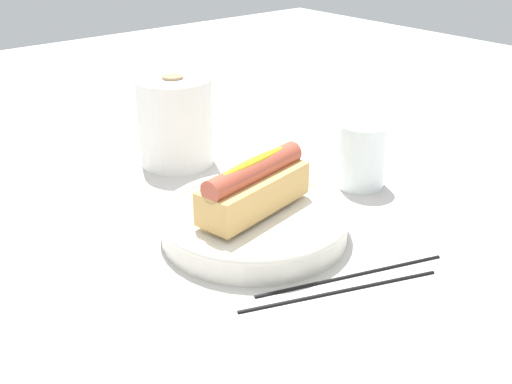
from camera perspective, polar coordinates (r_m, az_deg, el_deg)
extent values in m
plane|color=beige|center=(0.72, 0.64, -4.51)|extent=(2.40, 2.40, 0.00)
cylinder|color=silver|center=(0.73, 0.00, -2.93)|extent=(0.22, 0.22, 0.03)
torus|color=silver|center=(0.72, 0.00, -1.87)|extent=(0.23, 0.23, 0.01)
cube|color=tan|center=(0.71, 0.00, 0.00)|extent=(0.16, 0.08, 0.04)
cylinder|color=#B24C38|center=(0.70, 0.00, 2.06)|extent=(0.15, 0.05, 0.03)
ellipsoid|color=gold|center=(0.69, 0.00, 2.95)|extent=(0.11, 0.03, 0.01)
cylinder|color=white|center=(0.85, 9.81, 3.42)|extent=(0.07, 0.07, 0.09)
cylinder|color=silver|center=(0.86, 9.74, 2.64)|extent=(0.06, 0.06, 0.06)
cylinder|color=white|center=(0.92, -7.52, 6.50)|extent=(0.11, 0.11, 0.13)
cylinder|color=#997A5B|center=(0.90, -7.77, 10.55)|extent=(0.03, 0.03, 0.00)
cylinder|color=black|center=(0.66, 8.89, -7.60)|extent=(0.21, 0.08, 0.01)
cylinder|color=black|center=(0.64, 7.87, -9.02)|extent=(0.21, 0.08, 0.01)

